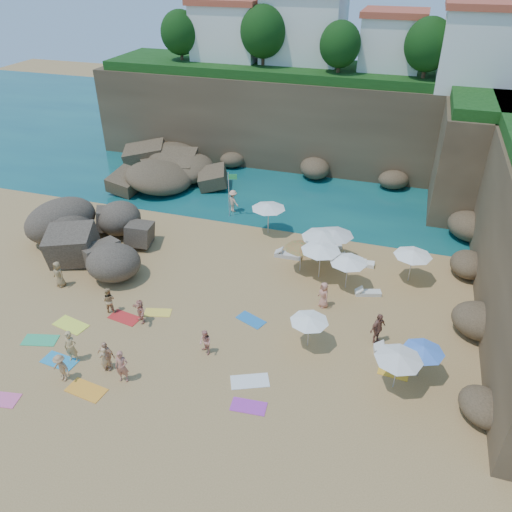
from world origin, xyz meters
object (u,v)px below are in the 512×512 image
(person_stand_5, at_px, (127,228))
(flag_pole, at_px, (230,189))
(lounger_0, at_px, (328,246))
(person_stand_6, at_px, (105,359))
(person_stand_2, at_px, (233,201))
(person_stand_4, at_px, (324,295))
(parasol_0, at_px, (322,234))
(rock_outcrop, at_px, (96,250))
(person_stand_0, at_px, (71,347))
(person_stand_1, at_px, (109,300))
(person_stand_3, at_px, (378,329))
(parasol_1, at_px, (268,206))
(parasol_2, at_px, (317,235))

(person_stand_5, bearing_deg, flag_pole, 24.95)
(lounger_0, bearing_deg, person_stand_6, -139.20)
(person_stand_2, height_order, person_stand_4, person_stand_2)
(parasol_0, distance_m, person_stand_5, 14.07)
(rock_outcrop, height_order, person_stand_0, person_stand_0)
(lounger_0, xyz_separation_m, person_stand_0, (-10.29, -14.98, 0.79))
(person_stand_4, bearing_deg, person_stand_0, -97.02)
(person_stand_1, relative_size, person_stand_3, 0.86)
(rock_outcrop, height_order, person_stand_6, rock_outcrop)
(person_stand_0, height_order, person_stand_5, person_stand_0)
(parasol_1, relative_size, lounger_0, 1.33)
(rock_outcrop, xyz_separation_m, person_stand_4, (16.34, -1.49, 0.82))
(lounger_0, height_order, person_stand_3, person_stand_3)
(parasol_2, relative_size, lounger_0, 1.07)
(rock_outcrop, height_order, flag_pole, flag_pole)
(parasol_1, height_order, person_stand_1, parasol_1)
(rock_outcrop, bearing_deg, flag_pole, 46.62)
(person_stand_5, bearing_deg, person_stand_2, 29.38)
(parasol_0, relative_size, parasol_2, 1.27)
(person_stand_2, bearing_deg, parasol_0, 178.56)
(person_stand_4, bearing_deg, person_stand_6, -91.56)
(parasol_1, bearing_deg, person_stand_4, -53.46)
(person_stand_4, height_order, person_stand_6, person_stand_4)
(rock_outcrop, xyz_separation_m, parasol_2, (14.77, 3.75, 1.74))
(flag_pole, height_order, parasol_0, flag_pole)
(person_stand_2, bearing_deg, parasol_1, 177.61)
(lounger_0, bearing_deg, parasol_0, -114.49)
(person_stand_0, relative_size, person_stand_4, 1.14)
(parasol_0, distance_m, person_stand_3, 8.29)
(person_stand_6, bearing_deg, person_stand_2, -152.54)
(parasol_2, bearing_deg, parasol_1, 150.35)
(flag_pole, bearing_deg, person_stand_5, -137.89)
(rock_outcrop, distance_m, person_stand_0, 11.10)
(lounger_0, distance_m, person_stand_1, 15.26)
(parasol_0, bearing_deg, parasol_1, 147.50)
(parasol_2, distance_m, person_stand_5, 13.61)
(rock_outcrop, height_order, person_stand_3, person_stand_3)
(parasol_2, bearing_deg, flag_pole, 152.46)
(person_stand_1, distance_m, person_stand_3, 15.07)
(person_stand_3, relative_size, person_stand_6, 1.29)
(parasol_0, relative_size, person_stand_6, 1.74)
(person_stand_6, bearing_deg, flag_pole, -152.85)
(parasol_0, relative_size, person_stand_1, 1.57)
(person_stand_1, relative_size, person_stand_6, 1.11)
(parasol_1, relative_size, person_stand_5, 1.67)
(parasol_0, height_order, parasol_1, parasol_0)
(parasol_2, relative_size, person_stand_1, 1.24)
(rock_outcrop, relative_size, person_stand_3, 4.43)
(person_stand_3, distance_m, person_stand_6, 14.02)
(person_stand_2, bearing_deg, flag_pole, 128.15)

